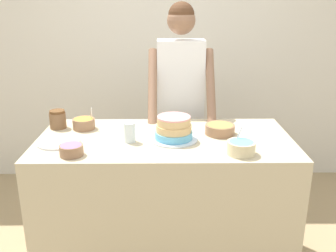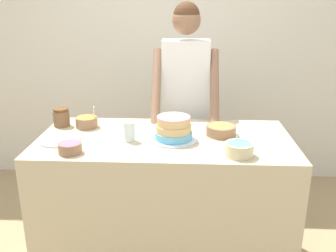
{
  "view_description": "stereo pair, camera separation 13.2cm",
  "coord_description": "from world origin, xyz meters",
  "px_view_note": "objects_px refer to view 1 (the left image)",
  "views": [
    {
      "loc": [
        0.0,
        -1.87,
        1.8
      ],
      "look_at": [
        0.02,
        0.36,
        1.05
      ],
      "focal_mm": 40.0,
      "sensor_mm": 36.0,
      "label": 1
    },
    {
      "loc": [
        0.13,
        -1.87,
        1.8
      ],
      "look_at": [
        0.02,
        0.36,
        1.05
      ],
      "focal_mm": 40.0,
      "sensor_mm": 36.0,
      "label": 2
    }
  ],
  "objects_px": {
    "frosting_bowl_olive": "(220,129)",
    "ceramic_plate": "(58,142)",
    "drinking_glass": "(129,132)",
    "frosting_bowl_blue": "(241,147)",
    "stoneware_jar": "(57,119)",
    "person_baker": "(180,91)",
    "frosting_bowl_orange": "(84,123)",
    "frosting_bowl_purple": "(71,150)",
    "cake": "(173,129)"
  },
  "relations": [
    {
      "from": "frosting_bowl_olive",
      "to": "ceramic_plate",
      "type": "relative_size",
      "value": 0.73
    },
    {
      "from": "drinking_glass",
      "to": "frosting_bowl_blue",
      "type": "bearing_deg",
      "value": -17.1
    },
    {
      "from": "drinking_glass",
      "to": "stoneware_jar",
      "type": "bearing_deg",
      "value": 152.62
    },
    {
      "from": "person_baker",
      "to": "frosting_bowl_olive",
      "type": "distance_m",
      "value": 0.63
    },
    {
      "from": "frosting_bowl_orange",
      "to": "frosting_bowl_olive",
      "type": "xyz_separation_m",
      "value": [
        0.92,
        -0.11,
        -0.0
      ]
    },
    {
      "from": "frosting_bowl_orange",
      "to": "ceramic_plate",
      "type": "bearing_deg",
      "value": -112.04
    },
    {
      "from": "frosting_bowl_blue",
      "to": "stoneware_jar",
      "type": "distance_m",
      "value": 1.27
    },
    {
      "from": "frosting_bowl_blue",
      "to": "frosting_bowl_olive",
      "type": "relative_size",
      "value": 0.84
    },
    {
      "from": "ceramic_plate",
      "to": "frosting_bowl_blue",
      "type": "bearing_deg",
      "value": -9.59
    },
    {
      "from": "ceramic_plate",
      "to": "frosting_bowl_orange",
      "type": "bearing_deg",
      "value": 67.96
    },
    {
      "from": "frosting_bowl_purple",
      "to": "stoneware_jar",
      "type": "height_order",
      "value": "stoneware_jar"
    },
    {
      "from": "drinking_glass",
      "to": "stoneware_jar",
      "type": "xyz_separation_m",
      "value": [
        -0.52,
        0.27,
        0.0
      ]
    },
    {
      "from": "frosting_bowl_purple",
      "to": "stoneware_jar",
      "type": "bearing_deg",
      "value": 113.0
    },
    {
      "from": "person_baker",
      "to": "cake",
      "type": "height_order",
      "value": "person_baker"
    },
    {
      "from": "frosting_bowl_blue",
      "to": "ceramic_plate",
      "type": "relative_size",
      "value": 0.61
    },
    {
      "from": "frosting_bowl_blue",
      "to": "frosting_bowl_orange",
      "type": "bearing_deg",
      "value": 155.53
    },
    {
      "from": "frosting_bowl_orange",
      "to": "drinking_glass",
      "type": "distance_m",
      "value": 0.42
    },
    {
      "from": "frosting_bowl_blue",
      "to": "frosting_bowl_purple",
      "type": "xyz_separation_m",
      "value": [
        -0.98,
        -0.01,
        -0.01
      ]
    },
    {
      "from": "frosting_bowl_blue",
      "to": "drinking_glass",
      "type": "bearing_deg",
      "value": 162.9
    },
    {
      "from": "frosting_bowl_blue",
      "to": "drinking_glass",
      "type": "distance_m",
      "value": 0.69
    },
    {
      "from": "cake",
      "to": "frosting_bowl_olive",
      "type": "xyz_separation_m",
      "value": [
        0.31,
        0.1,
        -0.03
      ]
    },
    {
      "from": "frosting_bowl_orange",
      "to": "frosting_bowl_purple",
      "type": "bearing_deg",
      "value": -87.24
    },
    {
      "from": "person_baker",
      "to": "ceramic_plate",
      "type": "relative_size",
      "value": 6.71
    },
    {
      "from": "drinking_glass",
      "to": "ceramic_plate",
      "type": "bearing_deg",
      "value": -177.97
    },
    {
      "from": "cake",
      "to": "frosting_bowl_purple",
      "type": "relative_size",
      "value": 2.25
    },
    {
      "from": "person_baker",
      "to": "frosting_bowl_blue",
      "type": "bearing_deg",
      "value": -70.95
    },
    {
      "from": "person_baker",
      "to": "cake",
      "type": "relative_size",
      "value": 5.84
    },
    {
      "from": "person_baker",
      "to": "frosting_bowl_orange",
      "type": "distance_m",
      "value": 0.83
    },
    {
      "from": "frosting_bowl_blue",
      "to": "frosting_bowl_purple",
      "type": "relative_size",
      "value": 1.2
    },
    {
      "from": "frosting_bowl_purple",
      "to": "ceramic_plate",
      "type": "xyz_separation_m",
      "value": [
        -0.13,
        0.2,
        -0.03
      ]
    },
    {
      "from": "person_baker",
      "to": "stoneware_jar",
      "type": "height_order",
      "value": "person_baker"
    },
    {
      "from": "person_baker",
      "to": "cake",
      "type": "xyz_separation_m",
      "value": [
        -0.07,
        -0.67,
        -0.08
      ]
    },
    {
      "from": "person_baker",
      "to": "frosting_bowl_olive",
      "type": "xyz_separation_m",
      "value": [
        0.24,
        -0.57,
        -0.12
      ]
    },
    {
      "from": "cake",
      "to": "frosting_bowl_blue",
      "type": "relative_size",
      "value": 1.88
    },
    {
      "from": "frosting_bowl_orange",
      "to": "frosting_bowl_blue",
      "type": "distance_m",
      "value": 1.1
    },
    {
      "from": "frosting_bowl_purple",
      "to": "frosting_bowl_blue",
      "type": "bearing_deg",
      "value": 0.6
    },
    {
      "from": "frosting_bowl_orange",
      "to": "drinking_glass",
      "type": "bearing_deg",
      "value": -36.56
    },
    {
      "from": "person_baker",
      "to": "cake",
      "type": "distance_m",
      "value": 0.68
    },
    {
      "from": "frosting_bowl_orange",
      "to": "ceramic_plate",
      "type": "relative_size",
      "value": 0.6
    },
    {
      "from": "drinking_glass",
      "to": "frosting_bowl_purple",
      "type": "bearing_deg",
      "value": -146.08
    },
    {
      "from": "frosting_bowl_olive",
      "to": "drinking_glass",
      "type": "bearing_deg",
      "value": -166.84
    },
    {
      "from": "frosting_bowl_purple",
      "to": "ceramic_plate",
      "type": "distance_m",
      "value": 0.24
    },
    {
      "from": "frosting_bowl_orange",
      "to": "stoneware_jar",
      "type": "relative_size",
      "value": 1.25
    },
    {
      "from": "cake",
      "to": "frosting_bowl_purple",
      "type": "bearing_deg",
      "value": -157.43
    },
    {
      "from": "cake",
      "to": "frosting_bowl_purple",
      "type": "distance_m",
      "value": 0.64
    },
    {
      "from": "cake",
      "to": "drinking_glass",
      "type": "relative_size",
      "value": 2.46
    },
    {
      "from": "frosting_bowl_purple",
      "to": "ceramic_plate",
      "type": "bearing_deg",
      "value": 123.52
    },
    {
      "from": "frosting_bowl_blue",
      "to": "frosting_bowl_olive",
      "type": "bearing_deg",
      "value": 102.39
    },
    {
      "from": "cake",
      "to": "frosting_bowl_orange",
      "type": "relative_size",
      "value": 1.92
    },
    {
      "from": "frosting_bowl_orange",
      "to": "frosting_bowl_blue",
      "type": "xyz_separation_m",
      "value": [
        1.0,
        -0.45,
        0.0
      ]
    }
  ]
}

